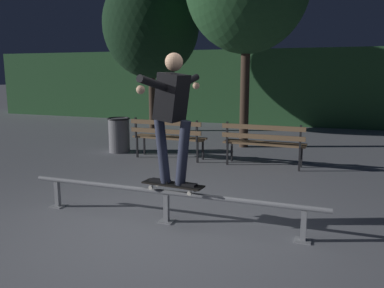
{
  "coord_description": "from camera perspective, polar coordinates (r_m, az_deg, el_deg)",
  "views": [
    {
      "loc": [
        1.89,
        -3.95,
        1.83
      ],
      "look_at": [
        0.04,
        1.07,
        0.85
      ],
      "focal_mm": 36.56,
      "sensor_mm": 36.0,
      "label": 1
    }
  ],
  "objects": [
    {
      "name": "trash_can",
      "position": [
        9.23,
        -10.58,
        1.39
      ],
      "size": [
        0.52,
        0.52,
        0.8
      ],
      "color": "slate",
      "rests_on": "ground"
    },
    {
      "name": "tree_far_left",
      "position": [
        12.46,
        -6.0,
        16.86
      ],
      "size": [
        2.92,
        2.92,
        4.86
      ],
      "color": "#3D2D23",
      "rests_on": "ground"
    },
    {
      "name": "ground_plane",
      "position": [
        4.75,
        -5.09,
        -12.35
      ],
      "size": [
        90.0,
        90.0,
        0.0
      ],
      "primitive_type": "plane",
      "color": "slate"
    },
    {
      "name": "hedge_backdrop",
      "position": [
        14.41,
        12.74,
        8.1
      ],
      "size": [
        24.0,
        1.2,
        2.63
      ],
      "primitive_type": "cube",
      "color": "#2D5B33",
      "rests_on": "ground"
    },
    {
      "name": "park_bench_left_center",
      "position": [
        7.71,
        10.4,
        0.57
      ],
      "size": [
        1.61,
        0.46,
        0.88
      ],
      "color": "black",
      "rests_on": "ground"
    },
    {
      "name": "park_bench_leftmost",
      "position": [
        8.29,
        -3.55,
        1.4
      ],
      "size": [
        1.61,
        0.46,
        0.88
      ],
      "color": "black",
      "rests_on": "ground"
    },
    {
      "name": "skateboard",
      "position": [
        4.78,
        -2.81,
        -5.97
      ],
      "size": [
        0.8,
        0.28,
        0.09
      ],
      "color": "black",
      "rests_on": "grind_rail"
    },
    {
      "name": "skateboarder",
      "position": [
        4.6,
        -2.89,
        5.28
      ],
      "size": [
        0.63,
        1.4,
        1.56
      ],
      "color": "black",
      "rests_on": "skateboard"
    },
    {
      "name": "grind_rail",
      "position": [
        4.86,
        -3.78,
        -7.76
      ],
      "size": [
        3.86,
        0.18,
        0.41
      ],
      "color": "gray",
      "rests_on": "ground"
    }
  ]
}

